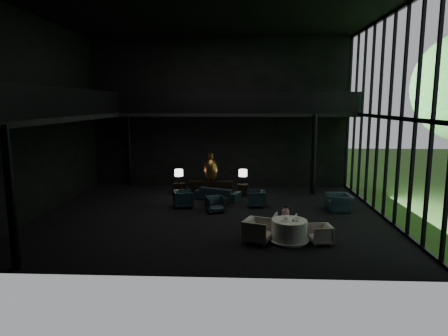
{
  "coord_description": "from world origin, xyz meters",
  "views": [
    {
      "loc": [
        1.23,
        -15.9,
        4.56
      ],
      "look_at": [
        0.48,
        0.5,
        1.87
      ],
      "focal_mm": 32.0,
      "sensor_mm": 36.0,
      "label": 1
    }
  ],
  "objects_px": {
    "coffee_table": "(217,202)",
    "dining_chair_north": "(285,223)",
    "lounge_armchair_east": "(256,197)",
    "child": "(286,213)",
    "sofa": "(218,191)",
    "table_lamp_right": "(243,174)",
    "table_lamp_left": "(179,173)",
    "dining_table": "(289,232)",
    "dining_chair_east": "(321,234)",
    "lounge_armchair_south": "(215,204)",
    "console": "(211,188)",
    "side_table_right": "(243,190)",
    "window_armchair": "(339,200)",
    "dining_chair_west": "(258,228)",
    "lounge_armchair_west": "(183,197)",
    "side_table_left": "(179,189)",
    "bronze_urn": "(211,169)"
  },
  "relations": [
    {
      "from": "side_table_right",
      "to": "table_lamp_left",
      "type": "bearing_deg",
      "value": 179.09
    },
    {
      "from": "console",
      "to": "dining_chair_west",
      "type": "relative_size",
      "value": 2.29
    },
    {
      "from": "child",
      "to": "table_lamp_right",
      "type": "bearing_deg",
      "value": -75.73
    },
    {
      "from": "table_lamp_left",
      "to": "sofa",
      "type": "height_order",
      "value": "table_lamp_left"
    },
    {
      "from": "child",
      "to": "coffee_table",
      "type": "bearing_deg",
      "value": -53.22
    },
    {
      "from": "bronze_urn",
      "to": "coffee_table",
      "type": "bearing_deg",
      "value": -79.14
    },
    {
      "from": "lounge_armchair_west",
      "to": "dining_chair_east",
      "type": "relative_size",
      "value": 1.42
    },
    {
      "from": "table_lamp_right",
      "to": "lounge_armchair_east",
      "type": "xyz_separation_m",
      "value": [
        0.59,
        -2.3,
        -0.66
      ]
    },
    {
      "from": "side_table_left",
      "to": "lounge_armchair_east",
      "type": "bearing_deg",
      "value": -30.82
    },
    {
      "from": "lounge_armchair_south",
      "to": "dining_chair_west",
      "type": "height_order",
      "value": "dining_chair_west"
    },
    {
      "from": "side_table_left",
      "to": "child",
      "type": "bearing_deg",
      "value": -51.24
    },
    {
      "from": "dining_chair_north",
      "to": "dining_chair_east",
      "type": "distance_m",
      "value": 1.42
    },
    {
      "from": "table_lamp_left",
      "to": "dining_table",
      "type": "distance_m",
      "value": 8.25
    },
    {
      "from": "dining_chair_west",
      "to": "lounge_armchair_south",
      "type": "bearing_deg",
      "value": 45.4
    },
    {
      "from": "sofa",
      "to": "lounge_armchair_south",
      "type": "bearing_deg",
      "value": 112.06
    },
    {
      "from": "table_lamp_right",
      "to": "dining_chair_east",
      "type": "height_order",
      "value": "table_lamp_right"
    },
    {
      "from": "table_lamp_left",
      "to": "table_lamp_right",
      "type": "distance_m",
      "value": 3.2
    },
    {
      "from": "sofa",
      "to": "table_lamp_right",
      "type": "bearing_deg",
      "value": -115.26
    },
    {
      "from": "lounge_armchair_east",
      "to": "child",
      "type": "height_order",
      "value": "child"
    },
    {
      "from": "console",
      "to": "child",
      "type": "distance_m",
      "value": 6.61
    },
    {
      "from": "dining_table",
      "to": "dining_chair_west",
      "type": "height_order",
      "value": "dining_chair_west"
    },
    {
      "from": "bronze_urn",
      "to": "lounge_armchair_west",
      "type": "height_order",
      "value": "bronze_urn"
    },
    {
      "from": "coffee_table",
      "to": "dining_chair_north",
      "type": "relative_size",
      "value": 1.07
    },
    {
      "from": "table_lamp_left",
      "to": "bronze_urn",
      "type": "bearing_deg",
      "value": 4.9
    },
    {
      "from": "side_table_right",
      "to": "table_lamp_right",
      "type": "relative_size",
      "value": 0.84
    },
    {
      "from": "bronze_urn",
      "to": "lounge_armchair_south",
      "type": "bearing_deg",
      "value": -82.55
    },
    {
      "from": "dining_table",
      "to": "dining_chair_east",
      "type": "relative_size",
      "value": 2.14
    },
    {
      "from": "table_lamp_left",
      "to": "lounge_armchair_south",
      "type": "relative_size",
      "value": 0.98
    },
    {
      "from": "sofa",
      "to": "lounge_armchair_west",
      "type": "bearing_deg",
      "value": 66.55
    },
    {
      "from": "side_table_right",
      "to": "child",
      "type": "xyz_separation_m",
      "value": [
        1.5,
        -5.72,
        0.44
      ]
    },
    {
      "from": "sofa",
      "to": "window_armchair",
      "type": "xyz_separation_m",
      "value": [
        5.29,
        -1.7,
        0.06
      ]
    },
    {
      "from": "table_lamp_left",
      "to": "sofa",
      "type": "bearing_deg",
      "value": -26.1
    },
    {
      "from": "lounge_armchair_south",
      "to": "dining_table",
      "type": "distance_m",
      "value": 4.45
    },
    {
      "from": "lounge_armchair_south",
      "to": "dining_chair_east",
      "type": "relative_size",
      "value": 1.15
    },
    {
      "from": "side_table_left",
      "to": "dining_chair_north",
      "type": "xyz_separation_m",
      "value": [
        4.67,
        -5.96,
        0.09
      ]
    },
    {
      "from": "child",
      "to": "table_lamp_left",
      "type": "bearing_deg",
      "value": -50.85
    },
    {
      "from": "table_lamp_left",
      "to": "dining_chair_east",
      "type": "bearing_deg",
      "value": -49.85
    },
    {
      "from": "coffee_table",
      "to": "sofa",
      "type": "bearing_deg",
      "value": 91.82
    },
    {
      "from": "sofa",
      "to": "coffee_table",
      "type": "distance_m",
      "value": 1.27
    },
    {
      "from": "table_lamp_right",
      "to": "lounge_armchair_east",
      "type": "distance_m",
      "value": 2.47
    },
    {
      "from": "side_table_right",
      "to": "window_armchair",
      "type": "bearing_deg",
      "value": -32.73
    },
    {
      "from": "sofa",
      "to": "lounge_armchair_south",
      "type": "relative_size",
      "value": 3.04
    },
    {
      "from": "window_armchair",
      "to": "dining_chair_west",
      "type": "xyz_separation_m",
      "value": [
        -3.61,
        -4.08,
        -0.0
      ]
    },
    {
      "from": "side_table_right",
      "to": "child",
      "type": "relative_size",
      "value": 1.02
    },
    {
      "from": "lounge_armchair_east",
      "to": "sofa",
      "type": "bearing_deg",
      "value": -125.59
    },
    {
      "from": "coffee_table",
      "to": "window_armchair",
      "type": "bearing_deg",
      "value": -4.94
    },
    {
      "from": "side_table_right",
      "to": "window_armchair",
      "type": "xyz_separation_m",
      "value": [
        4.1,
        -2.64,
        0.19
      ]
    },
    {
      "from": "dining_chair_north",
      "to": "table_lamp_right",
      "type": "bearing_deg",
      "value": -60.41
    },
    {
      "from": "lounge_armchair_east",
      "to": "dining_chair_west",
      "type": "relative_size",
      "value": 0.88
    },
    {
      "from": "coffee_table",
      "to": "table_lamp_right",
      "type": "bearing_deg",
      "value": 64.09
    }
  ]
}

